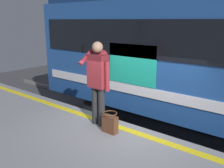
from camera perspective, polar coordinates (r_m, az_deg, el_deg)
The scene contains 5 objects.
safety_line at distance 5.16m, azimuth 2.14°, elevation -10.11°, with size 13.63×0.16×0.01m, color yellow.
track_rail_near at distance 7.04m, azimuth 11.38°, elevation -12.70°, with size 18.08×0.08×0.16m, color slate.
track_rail_far at distance 8.23m, azimuth 16.12°, elevation -8.84°, with size 18.08×0.08×0.16m, color slate.
passenger at distance 5.01m, azimuth -3.21°, elevation 1.58°, with size 0.57×0.55×1.75m.
handbag at distance 4.89m, azimuth -0.46°, elevation -9.10°, with size 0.31×0.28×0.42m.
Camera 1 is at (-2.79, 4.06, 3.28)m, focal length 39.35 mm.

